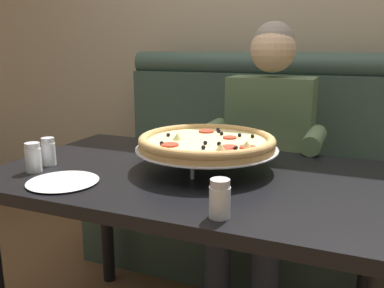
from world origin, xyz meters
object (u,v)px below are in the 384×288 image
shaker_pepper_flakes (49,153)px  plate_near_left (63,180)px  pizza (207,143)px  diner_main (265,145)px  shaker_oregano (33,160)px  booth_bench (252,188)px  shaker_parmesan (220,201)px  dining_table (191,197)px

shaker_pepper_flakes → plate_near_left: (0.18, -0.14, -0.03)m
pizza → diner_main: bearing=81.2°
plate_near_left → shaker_oregano: bearing=161.0°
booth_bench → plate_near_left: 1.23m
booth_bench → plate_near_left: size_ratio=7.47×
shaker_oregano → shaker_parmesan: bearing=-9.7°
plate_near_left → pizza: bearing=41.9°
dining_table → diner_main: diner_main is taller
dining_table → shaker_oregano: size_ratio=13.13×
dining_table → shaker_oregano: 0.55m
shaker_parmesan → diner_main: bearing=95.8°
pizza → shaker_parmesan: size_ratio=4.97×
pizza → shaker_parmesan: pizza is taller
diner_main → pizza: bearing=-98.8°
diner_main → shaker_pepper_flakes: size_ratio=12.70×
pizza → shaker_pepper_flakes: pizza is taller
dining_table → shaker_parmesan: 0.41m
dining_table → shaker_parmesan: shaker_parmesan is taller
plate_near_left → dining_table: bearing=38.8°
diner_main → shaker_parmesan: bearing=-84.2°
shaker_parmesan → pizza: bearing=115.0°
dining_table → shaker_pepper_flakes: size_ratio=13.22×
booth_bench → shaker_pepper_flakes: size_ratio=16.66×
shaker_pepper_flakes → shaker_oregano: (0.01, -0.09, 0.00)m
shaker_pepper_flakes → plate_near_left: shaker_pepper_flakes is taller
shaker_parmesan → plate_near_left: size_ratio=0.45×
diner_main → shaker_oregano: 1.02m
diner_main → shaker_parmesan: diner_main is taller
diner_main → pizza: diner_main is taller
diner_main → pizza: size_ratio=2.57×
diner_main → dining_table: bearing=-101.1°
shaker_pepper_flakes → shaker_parmesan: size_ratio=1.01×
diner_main → plate_near_left: diner_main is taller
shaker_pepper_flakes → shaker_oregano: 0.09m
booth_bench → shaker_parmesan: booth_bench is taller
booth_bench → diner_main: size_ratio=1.31×
shaker_oregano → plate_near_left: bearing=-19.0°
booth_bench → pizza: booth_bench is taller
pizza → booth_bench: bearing=92.4°
shaker_pepper_flakes → shaker_parmesan: (0.72, -0.21, -0.00)m
dining_table → shaker_parmesan: bearing=-56.6°
pizza → dining_table: bearing=-119.6°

